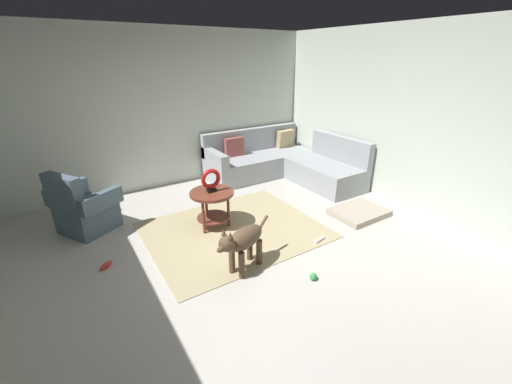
% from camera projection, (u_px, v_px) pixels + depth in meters
% --- Properties ---
extents(ground_plane, '(6.00, 6.00, 0.10)m').
position_uv_depth(ground_plane, '(251.00, 262.00, 3.82)').
color(ground_plane, beige).
extents(wall_back, '(6.00, 0.12, 2.70)m').
position_uv_depth(wall_back, '(162.00, 111.00, 5.54)').
color(wall_back, silver).
rests_on(wall_back, ground_plane).
extents(wall_right, '(0.12, 6.00, 2.70)m').
position_uv_depth(wall_right, '(418.00, 120.00, 4.72)').
color(wall_right, silver).
rests_on(wall_right, ground_plane).
extents(area_rug, '(2.30, 1.90, 0.01)m').
position_uv_depth(area_rug, '(234.00, 230.00, 4.41)').
color(area_rug, tan).
rests_on(area_rug, ground_plane).
extents(sectional_couch, '(2.20, 2.25, 0.88)m').
position_uv_depth(sectional_couch, '(283.00, 164.00, 6.23)').
color(sectional_couch, '#9EA3A8').
rests_on(sectional_couch, ground_plane).
extents(armchair, '(0.92, 0.99, 0.88)m').
position_uv_depth(armchair, '(83.00, 210.00, 4.29)').
color(armchair, '#4C6070').
rests_on(armchair, ground_plane).
extents(side_table, '(0.60, 0.60, 0.54)m').
position_uv_depth(side_table, '(212.00, 200.00, 4.35)').
color(side_table, brown).
rests_on(side_table, ground_plane).
extents(torus_sculpture, '(0.28, 0.08, 0.33)m').
position_uv_depth(torus_sculpture, '(211.00, 180.00, 4.23)').
color(torus_sculpture, black).
rests_on(torus_sculpture, side_table).
extents(dog_bed_mat, '(0.80, 0.60, 0.09)m').
position_uv_depth(dog_bed_mat, '(359.00, 212.00, 4.82)').
color(dog_bed_mat, '#B2A38E').
rests_on(dog_bed_mat, ground_plane).
extents(dog, '(0.82, 0.38, 0.63)m').
position_uv_depth(dog, '(243.00, 241.00, 3.45)').
color(dog, brown).
rests_on(dog, ground_plane).
extents(dog_toy_ball, '(0.08, 0.08, 0.08)m').
position_uv_depth(dog_toy_ball, '(313.00, 277.00, 3.43)').
color(dog_toy_ball, green).
rests_on(dog_toy_ball, ground_plane).
extents(dog_toy_rope, '(0.19, 0.09, 0.05)m').
position_uv_depth(dog_toy_rope, '(319.00, 240.00, 4.14)').
color(dog_toy_rope, silver).
rests_on(dog_toy_rope, ground_plane).
extents(dog_toy_bone, '(0.18, 0.16, 0.06)m').
position_uv_depth(dog_toy_bone, '(106.00, 265.00, 3.63)').
color(dog_toy_bone, red).
rests_on(dog_toy_bone, ground_plane).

